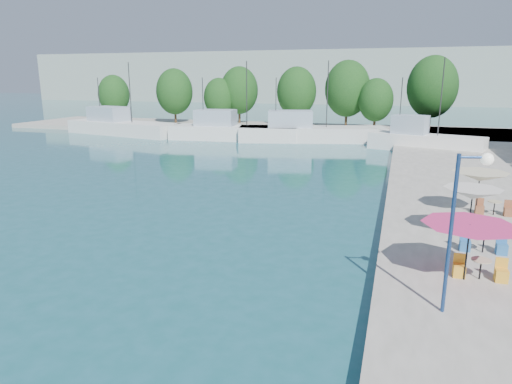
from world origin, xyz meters
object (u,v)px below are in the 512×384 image
(street_lamp, at_px, (465,205))
(trawler_01, at_px, (121,127))
(trawler_04, at_px, (422,141))
(umbrella_white, at_px, (473,194))
(umbrella_cream, at_px, (480,177))
(trawler_02, at_px, (231,131))
(trawler_03, at_px, (308,133))
(umbrella_pink, at_px, (469,231))

(street_lamp, bearing_deg, trawler_01, 120.06)
(trawler_04, xyz_separation_m, street_lamp, (-0.48, -38.25, 3.01))
(trawler_01, relative_size, street_lamp, 3.62)
(trawler_01, relative_size, umbrella_white, 7.19)
(trawler_04, distance_m, umbrella_cream, 26.50)
(trawler_02, bearing_deg, street_lamp, -66.91)
(trawler_01, height_order, street_lamp, trawler_01)
(umbrella_white, bearing_deg, umbrella_cream, 78.13)
(trawler_03, relative_size, umbrella_pink, 5.57)
(umbrella_cream, xyz_separation_m, street_lamp, (-2.24, -11.86, 1.43))
(umbrella_pink, height_order, umbrella_cream, umbrella_cream)
(umbrella_pink, xyz_separation_m, umbrella_white, (0.70, 4.85, 0.26))
(trawler_04, distance_m, umbrella_pink, 35.61)
(street_lamp, bearing_deg, umbrella_white, 66.52)
(trawler_03, distance_m, umbrella_white, 37.69)
(trawler_01, distance_m, trawler_03, 26.60)
(trawler_02, relative_size, trawler_04, 1.37)
(trawler_01, bearing_deg, trawler_04, 7.86)
(trawler_03, relative_size, trawler_04, 1.51)
(trawler_01, bearing_deg, trawler_02, 9.92)
(trawler_02, bearing_deg, trawler_03, 3.01)
(trawler_02, bearing_deg, umbrella_pink, -64.56)
(trawler_02, distance_m, umbrella_white, 41.07)
(umbrella_white, bearing_deg, trawler_02, 125.73)
(trawler_02, height_order, street_lamp, trawler_02)
(umbrella_cream, bearing_deg, trawler_04, 93.82)
(trawler_02, bearing_deg, umbrella_cream, -55.27)
(trawler_03, bearing_deg, umbrella_cream, -77.45)
(trawler_01, relative_size, umbrella_cream, 6.30)
(trawler_04, bearing_deg, trawler_03, -179.77)
(trawler_02, xyz_separation_m, street_lamp, (22.64, -40.83, 3.02))
(trawler_01, bearing_deg, umbrella_pink, -31.43)
(umbrella_pink, bearing_deg, trawler_03, 108.88)
(umbrella_pink, height_order, umbrella_white, umbrella_white)
(trawler_01, distance_m, trawler_04, 40.16)
(trawler_02, distance_m, umbrella_cream, 38.22)
(trawler_03, relative_size, umbrella_cream, 6.44)
(trawler_03, relative_size, street_lamp, 3.70)
(umbrella_cream, bearing_deg, trawler_02, 130.65)
(trawler_04, bearing_deg, umbrella_cream, -68.98)
(trawler_03, bearing_deg, street_lamp, -86.92)
(trawler_02, distance_m, trawler_03, 9.80)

